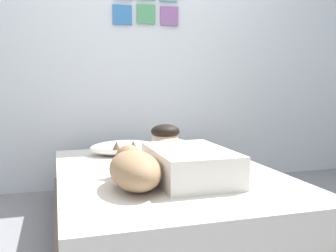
# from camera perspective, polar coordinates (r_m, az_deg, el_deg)

# --- Properties ---
(ground_plane) EXTENTS (12.78, 12.78, 0.00)m
(ground_plane) POSITION_cam_1_polar(r_m,az_deg,el_deg) (2.32, 5.49, -17.46)
(ground_plane) COLOR gray
(back_wall) EXTENTS (4.39, 0.12, 2.50)m
(back_wall) POSITION_cam_1_polar(r_m,az_deg,el_deg) (3.56, -3.53, 11.46)
(back_wall) COLOR silver
(back_wall) RESTS_ON ground
(bed) EXTENTS (1.38, 1.92, 0.39)m
(bed) POSITION_cam_1_polar(r_m,az_deg,el_deg) (2.48, -0.32, -11.12)
(bed) COLOR #726051
(bed) RESTS_ON ground
(pillow) EXTENTS (0.52, 0.32, 0.11)m
(pillow) POSITION_cam_1_polar(r_m,az_deg,el_deg) (2.96, -6.75, -3.25)
(pillow) COLOR white
(pillow) RESTS_ON bed
(person_lying) EXTENTS (0.43, 0.92, 0.27)m
(person_lying) POSITION_cam_1_polar(r_m,az_deg,el_deg) (2.30, 2.11, -4.72)
(person_lying) COLOR silver
(person_lying) RESTS_ON bed
(dog) EXTENTS (0.26, 0.57, 0.21)m
(dog) POSITION_cam_1_polar(r_m,az_deg,el_deg) (2.03, -5.16, -6.37)
(dog) COLOR #9E7A56
(dog) RESTS_ON bed
(coffee_cup) EXTENTS (0.12, 0.09, 0.07)m
(coffee_cup) POSITION_cam_1_polar(r_m,az_deg,el_deg) (2.85, -0.80, -3.95)
(coffee_cup) COLOR teal
(coffee_cup) RESTS_ON bed
(cell_phone) EXTENTS (0.07, 0.14, 0.01)m
(cell_phone) POSITION_cam_1_polar(r_m,az_deg,el_deg) (2.55, -0.94, -5.96)
(cell_phone) COLOR black
(cell_phone) RESTS_ON bed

